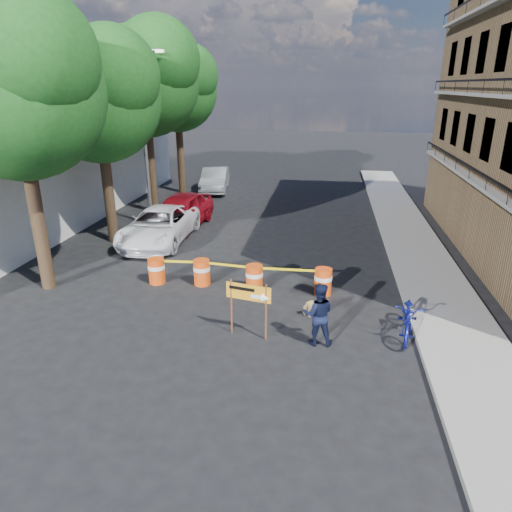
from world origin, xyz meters
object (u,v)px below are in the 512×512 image
(dog, at_px, (317,308))
(sedan_silver, at_px, (215,179))
(barrel_mid_right, at_px, (254,278))
(detour_sign, at_px, (254,298))
(barrel_far_left, at_px, (157,270))
(bicycle, at_px, (411,300))
(barrel_far_right, at_px, (323,281))
(suv_white, at_px, (159,226))
(barrel_mid_left, at_px, (202,272))
(pedestrian, at_px, (318,314))
(sedan_red, at_px, (181,211))

(dog, height_order, sedan_silver, sedan_silver)
(barrel_mid_right, xyz_separation_m, detour_sign, (0.46, -3.00, 0.72))
(barrel_far_left, relative_size, detour_sign, 0.55)
(barrel_mid_right, height_order, sedan_silver, sedan_silver)
(bicycle, bearing_deg, barrel_far_right, 145.63)
(barrel_mid_right, xyz_separation_m, suv_white, (-4.92, 4.39, 0.27))
(barrel_mid_left, relative_size, pedestrian, 0.52)
(barrel_mid_left, xyz_separation_m, bicycle, (6.48, -2.46, 0.60))
(suv_white, bearing_deg, barrel_far_left, -71.16)
(bicycle, distance_m, sedan_silver, 19.62)
(barrel_far_left, bearing_deg, bicycle, -16.23)
(barrel_mid_left, xyz_separation_m, suv_white, (-3.05, 4.17, 0.27))
(barrel_mid_right, distance_m, sedan_red, 8.07)
(bicycle, relative_size, sedan_red, 0.44)
(detour_sign, xyz_separation_m, pedestrian, (1.72, -0.04, -0.32))
(barrel_far_left, distance_m, detour_sign, 5.04)
(barrel_far_right, bearing_deg, detour_sign, -120.65)
(dog, bearing_deg, barrel_mid_right, 53.02)
(barrel_far_left, distance_m, barrel_mid_right, 3.45)
(bicycle, bearing_deg, barrel_mid_right, 164.18)
(barrel_mid_left, bearing_deg, sedan_silver, 102.02)
(bicycle, relative_size, suv_white, 0.40)
(pedestrian, bearing_deg, sedan_red, -58.62)
(sedan_red, relative_size, sedan_silver, 1.07)
(dog, bearing_deg, bicycle, -103.55)
(barrel_far_right, bearing_deg, dog, -95.15)
(barrel_mid_left, bearing_deg, barrel_mid_right, -6.76)
(barrel_far_left, bearing_deg, sedan_red, 100.42)
(suv_white, bearing_deg, dog, -40.56)
(detour_sign, height_order, dog, detour_sign)
(detour_sign, bearing_deg, bicycle, 21.93)
(detour_sign, xyz_separation_m, suv_white, (-5.38, 7.38, -0.45))
(sedan_red, bearing_deg, suv_white, -90.83)
(barrel_mid_right, relative_size, bicycle, 0.42)
(dog, xyz_separation_m, suv_white, (-7.04, 6.01, 0.40))
(barrel_far_left, height_order, barrel_mid_right, same)
(dog, bearing_deg, sedan_red, 39.89)
(barrel_far_left, relative_size, dog, 1.14)
(barrel_far_left, bearing_deg, barrel_mid_right, -1.74)
(sedan_red, bearing_deg, barrel_mid_left, -60.23)
(barrel_mid_right, height_order, dog, barrel_mid_right)
(sedan_silver, bearing_deg, bicycle, -68.52)
(pedestrian, relative_size, suv_white, 0.33)
(bicycle, bearing_deg, sedan_silver, 129.38)
(bicycle, distance_m, sedan_red, 12.80)
(barrel_far_left, xyz_separation_m, sedan_red, (-1.19, 6.49, 0.35))
(barrel_far_right, distance_m, dog, 1.69)
(dog, xyz_separation_m, sedan_silver, (-7.10, 16.49, 0.41))
(barrel_mid_right, height_order, sedan_red, sedan_red)
(barrel_mid_left, height_order, bicycle, bicycle)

